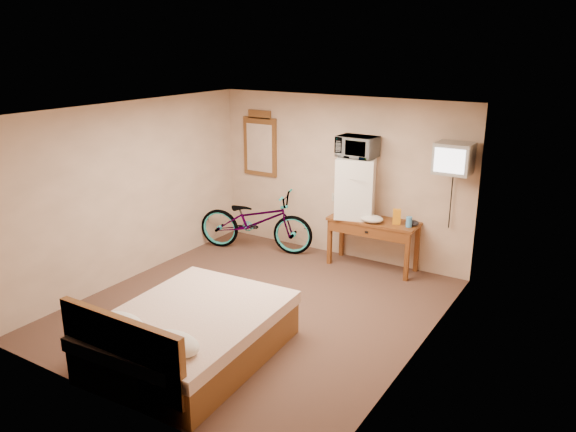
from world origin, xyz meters
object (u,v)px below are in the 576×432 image
at_px(bicycle, 256,221).
at_px(wall_mirror, 260,144).
at_px(blue_cup, 409,222).
at_px(crt_television, 454,158).
at_px(mini_fridge, 356,187).
at_px(bed, 188,335).
at_px(desk, 372,228).
at_px(microwave, 357,147).

bearing_deg(bicycle, wall_mirror, 10.17).
height_order(blue_cup, crt_television, crt_television).
bearing_deg(crt_television, bicycle, -174.36).
relative_size(mini_fridge, blue_cup, 6.06).
xyz_separation_m(mini_fridge, crt_television, (1.41, -0.03, 0.59)).
bearing_deg(bicycle, mini_fridge, -94.59).
relative_size(wall_mirror, bed, 0.50).
relative_size(desk, blue_cup, 9.04).
xyz_separation_m(mini_fridge, wall_mirror, (-1.86, 0.22, 0.43)).
height_order(crt_television, wall_mirror, wall_mirror).
distance_m(desk, wall_mirror, 2.41).
bearing_deg(wall_mirror, microwave, -6.68).
distance_m(blue_cup, bed, 3.61).
bearing_deg(mini_fridge, microwave, 56.23).
bearing_deg(desk, wall_mirror, 172.88).
distance_m(blue_cup, wall_mirror, 2.86).
bearing_deg(desk, crt_television, 1.09).
bearing_deg(blue_cup, desk, 179.34).
relative_size(desk, mini_fridge, 1.49).
xyz_separation_m(wall_mirror, bed, (1.55, -3.65, -1.34)).
xyz_separation_m(bicycle, bed, (1.28, -3.10, -0.20)).
bearing_deg(crt_television, desk, -178.91).
bearing_deg(mini_fridge, bed, -95.18).
relative_size(desk, bicycle, 0.71).
distance_m(desk, crt_television, 1.60).
bearing_deg(bed, bicycle, 112.43).
bearing_deg(bicycle, desk, -98.07).
distance_m(microwave, blue_cup, 1.31).
relative_size(bicycle, bed, 0.88).
relative_size(blue_cup, crt_television, 0.26).
xyz_separation_m(desk, crt_television, (1.10, 0.02, 1.16)).
relative_size(desk, microwave, 2.39).
relative_size(microwave, wall_mirror, 0.52).
bearing_deg(blue_cup, crt_television, 2.88).
bearing_deg(blue_cup, wall_mirror, 174.18).
relative_size(crt_television, wall_mirror, 0.54).
xyz_separation_m(crt_television, bed, (-1.72, -3.39, -1.50)).
height_order(microwave, bed, microwave).
distance_m(desk, blue_cup, 0.59).
bearing_deg(crt_television, microwave, 178.65).
xyz_separation_m(mini_fridge, microwave, (0.00, 0.00, 0.60)).
relative_size(desk, wall_mirror, 1.24).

